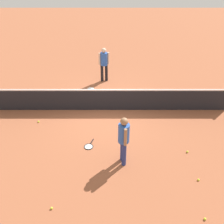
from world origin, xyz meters
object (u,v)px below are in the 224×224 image
object	(u,v)px
player_near_side	(123,137)
tennis_ball_stray_left	(51,208)
tennis_ball_near_player	(198,179)
tennis_ball_midcourt	(187,152)
tennis_ball_by_net	(204,219)
tennis_ball_baseline	(38,122)
tennis_racket_far_player	(90,89)
player_far_side	(103,62)
tennis_racket_near_player	(88,146)

from	to	relation	value
player_near_side	tennis_ball_stray_left	size ratio (longest dim) A/B	25.76
tennis_ball_stray_left	tennis_ball_near_player	bearing A→B (deg)	13.15
player_near_side	tennis_ball_midcourt	bearing A→B (deg)	11.42
tennis_ball_by_net	tennis_ball_midcourt	xyz separation A→B (m)	(0.16, 2.48, 0.00)
tennis_ball_by_net	tennis_ball_baseline	world-z (taller)	same
tennis_racket_far_player	tennis_ball_midcourt	xyz separation A→B (m)	(3.53, -4.39, 0.02)
player_far_side	tennis_ball_midcourt	xyz separation A→B (m)	(2.90, -5.32, -0.98)
tennis_ball_by_net	tennis_ball_baseline	distance (m)	6.68
tennis_ball_near_player	tennis_ball_by_net	world-z (taller)	same
tennis_ball_by_net	tennis_ball_baseline	size ratio (longest dim) A/B	1.00
player_near_side	tennis_ball_stray_left	distance (m)	2.77
tennis_racket_near_player	tennis_ball_near_player	world-z (taller)	tennis_ball_near_player
tennis_ball_by_net	tennis_ball_midcourt	distance (m)	2.49
player_near_side	player_far_side	size ratio (longest dim) A/B	1.00
tennis_racket_near_player	tennis_ball_near_player	size ratio (longest dim) A/B	9.19
tennis_racket_near_player	tennis_ball_near_player	xyz separation A→B (m)	(3.33, -1.51, 0.02)
player_near_side	player_far_side	bearing A→B (deg)	97.29
tennis_ball_near_player	tennis_ball_by_net	xyz separation A→B (m)	(-0.20, -1.28, 0.00)
player_near_side	tennis_ball_by_net	bearing A→B (deg)	-45.71
tennis_ball_near_player	tennis_ball_by_net	bearing A→B (deg)	-98.73
tennis_racket_near_player	player_near_side	bearing A→B (deg)	-33.06
tennis_racket_far_player	tennis_ball_by_net	world-z (taller)	tennis_ball_by_net
player_far_side	tennis_racket_far_player	size ratio (longest dim) A/B	2.85
player_near_side	tennis_racket_near_player	bearing A→B (deg)	146.94
player_near_side	player_far_side	world-z (taller)	same
tennis_ball_baseline	tennis_ball_stray_left	world-z (taller)	same
tennis_ball_by_net	player_far_side	bearing A→B (deg)	109.31
tennis_ball_by_net	tennis_racket_near_player	bearing A→B (deg)	138.36
player_near_side	tennis_ball_by_net	size ratio (longest dim) A/B	25.76
player_far_side	tennis_ball_midcourt	world-z (taller)	player_far_side
tennis_ball_midcourt	tennis_ball_near_player	bearing A→B (deg)	-88.50
tennis_racket_near_player	tennis_ball_baseline	size ratio (longest dim) A/B	9.19
player_far_side	player_near_side	bearing A→B (deg)	-82.71
tennis_ball_near_player	tennis_ball_midcourt	xyz separation A→B (m)	(-0.03, 1.21, 0.00)
tennis_ball_baseline	tennis_ball_stray_left	distance (m)	4.08
player_far_side	tennis_ball_baseline	bearing A→B (deg)	-124.38
tennis_ball_near_player	tennis_ball_by_net	size ratio (longest dim) A/B	1.00
player_far_side	tennis_racket_near_player	bearing A→B (deg)	-94.61
tennis_racket_far_player	tennis_ball_baseline	xyz separation A→B (m)	(-1.84, -2.68, 0.02)
tennis_racket_far_player	tennis_ball_midcourt	world-z (taller)	tennis_ball_midcourt
tennis_ball_baseline	tennis_ball_stray_left	bearing A→B (deg)	-71.88
player_near_side	tennis_ball_stray_left	world-z (taller)	player_near_side
tennis_racket_near_player	tennis_ball_stray_left	distance (m)	2.60
player_near_side	tennis_ball_baseline	size ratio (longest dim) A/B	25.76
tennis_ball_midcourt	tennis_ball_stray_left	xyz separation A→B (m)	(-4.10, -2.17, 0.00)
tennis_ball_near_player	tennis_ball_baseline	distance (m)	6.13
tennis_racket_far_player	tennis_ball_stray_left	bearing A→B (deg)	-94.96
tennis_ball_midcourt	tennis_ball_baseline	world-z (taller)	same
tennis_racket_near_player	tennis_ball_near_player	bearing A→B (deg)	-24.39
player_far_side	tennis_ball_near_player	world-z (taller)	player_far_side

